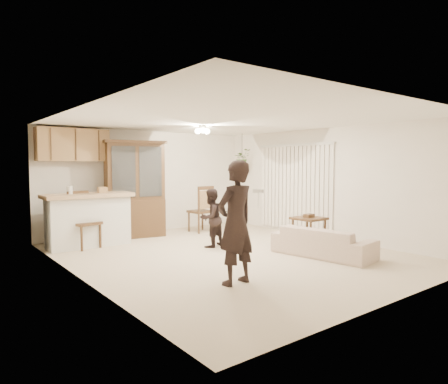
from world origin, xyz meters
TOP-DOWN VIEW (x-y plane):
  - floor at (0.00, 0.00)m, footprint 6.50×6.50m
  - ceiling at (0.00, 0.00)m, footprint 5.50×6.50m
  - wall_back at (0.00, 3.25)m, footprint 5.50×0.02m
  - wall_front at (0.00, -3.25)m, footprint 5.50×0.02m
  - wall_left at (-2.75, 0.00)m, footprint 0.02×6.50m
  - wall_right at (2.75, 0.00)m, footprint 0.02×6.50m
  - breakfast_bar at (-1.85, 2.35)m, footprint 1.60×0.55m
  - bar_top at (-1.85, 2.35)m, footprint 1.75×0.70m
  - upper_cabinets at (-1.90, 3.07)m, footprint 1.50×0.34m
  - vertical_blinds at (2.71, 0.90)m, footprint 0.06×2.30m
  - ceiling_fixture at (0.20, 1.20)m, footprint 0.36×0.36m
  - hanging_plant at (2.30, 2.40)m, footprint 0.43×0.37m
  - plant_cord at (2.30, 2.40)m, footprint 0.01×0.01m
  - sofa at (1.24, -1.15)m, footprint 1.01×1.96m
  - adult at (-1.10, -1.49)m, footprint 0.70×0.51m
  - child at (0.10, 0.77)m, footprint 0.76×0.65m
  - china_hutch at (-0.63, 2.76)m, footprint 1.48×0.78m
  - side_table at (1.60, -0.52)m, footprint 0.58×0.58m
  - chair_bar at (-1.97, 2.21)m, footprint 0.61×0.61m
  - chair_hutch_left at (-0.58, 2.96)m, footprint 0.49×0.49m
  - chair_hutch_right at (0.96, 2.41)m, footprint 0.53×0.53m
  - controller_adult at (-1.05, -1.89)m, footprint 0.06×0.16m
  - controller_child at (0.16, 0.50)m, footprint 0.05×0.11m

SIDE VIEW (x-z plane):
  - floor at x=0.00m, z-range 0.00..0.00m
  - chair_hutch_left at x=-0.58m, z-range -0.20..0.73m
  - chair_bar at x=-1.97m, z-range -0.25..0.89m
  - side_table at x=1.60m, z-range -0.02..0.67m
  - chair_hutch_right at x=0.96m, z-range -0.25..0.90m
  - sofa at x=1.24m, z-range 0.00..0.73m
  - breakfast_bar at x=-1.85m, z-range 0.00..1.00m
  - child at x=0.10m, z-range 0.00..1.35m
  - controller_child at x=0.16m, z-range 0.71..0.75m
  - adult at x=-1.10m, z-range 0.00..1.80m
  - bar_top at x=-1.85m, z-range 1.01..1.09m
  - china_hutch at x=-0.63m, z-range -0.01..2.21m
  - vertical_blinds at x=2.71m, z-range 0.05..2.15m
  - wall_back at x=0.00m, z-range 0.00..2.50m
  - wall_front at x=0.00m, z-range 0.00..2.50m
  - wall_left at x=-2.75m, z-range 0.00..2.50m
  - wall_right at x=2.75m, z-range 0.00..2.50m
  - controller_adult at x=-1.05m, z-range 1.31..1.36m
  - hanging_plant at x=2.30m, z-range 1.61..2.09m
  - upper_cabinets at x=-1.90m, z-range 1.75..2.45m
  - plant_cord at x=2.30m, z-range 1.85..2.50m
  - ceiling_fixture at x=0.20m, z-range 2.30..2.50m
  - ceiling at x=0.00m, z-range 2.49..2.51m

